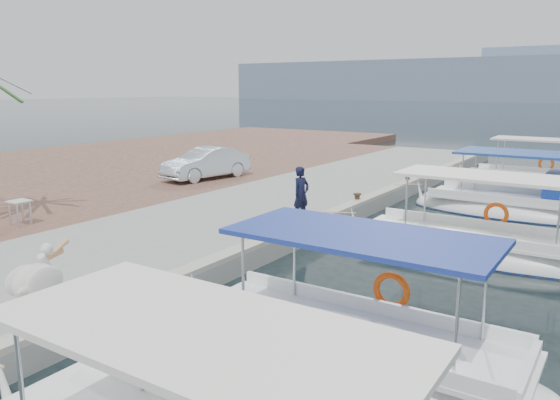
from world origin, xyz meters
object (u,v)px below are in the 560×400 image
object	(u,v)px
parked_car	(206,163)
fishing_caique_c	(474,252)
fishing_caique_e	(534,185)
pelican	(37,280)
fisherman	(301,194)
fishing_caique_b	(349,356)
fishing_caique_d	(516,209)

from	to	relation	value
parked_car	fishing_caique_c	bearing A→B (deg)	-5.97
fishing_caique_e	parked_car	xyz separation A→B (m)	(-12.17, -8.40, 1.06)
pelican	fisherman	size ratio (longest dim) A/B	0.91
fishing_caique_b	fishing_caique_d	xyz separation A→B (m)	(0.24, 13.07, 0.07)
fishing_caique_c	pelican	distance (m)	10.76
fishing_caique_d	pelican	xyz separation A→B (m)	(-5.30, -15.27, 0.92)
fishing_caique_b	fisherman	world-z (taller)	fishing_caique_b
pelican	parked_car	xyz separation A→B (m)	(-7.16, 12.92, 0.08)
fisherman	fishing_caique_b	bearing A→B (deg)	-130.85
fishing_caique_d	fishing_caique_e	distance (m)	6.06
fisherman	fishing_caique_e	bearing A→B (deg)	-7.17
parked_car	fishing_caique_b	bearing A→B (deg)	-31.08
fishing_caique_d	parked_car	xyz separation A→B (m)	(-12.46, -2.35, 0.99)
fishing_caique_e	fishing_caique_c	bearing A→B (deg)	-88.55
fishing_caique_b	parked_car	size ratio (longest dim) A/B	1.67
fishing_caique_e	fisherman	size ratio (longest dim) A/B	4.10
fishing_caique_c	parked_car	world-z (taller)	fishing_caique_c
pelican	fisherman	xyz separation A→B (m)	(0.43, 8.41, 0.22)
fishing_caique_b	fishing_caique_e	xyz separation A→B (m)	(-0.06, 19.11, 0.00)
fishing_caique_b	pelican	distance (m)	5.61
fishing_caique_b	fishing_caique_e	size ratio (longest dim) A/B	1.02
fishing_caique_c	fishing_caique_d	xyz separation A→B (m)	(-0.01, 5.95, 0.07)
fishing_caique_b	fishing_caique_c	world-z (taller)	same
fishing_caique_b	fishing_caique_c	distance (m)	7.11
fishing_caique_d	fisherman	xyz separation A→B (m)	(-4.88, -6.85, 1.14)
parked_car	fishing_caique_e	bearing A→B (deg)	44.78
pelican	parked_car	world-z (taller)	parked_car
fishing_caique_b	fisherman	xyz separation A→B (m)	(-4.64, 6.21, 1.20)
pelican	parked_car	distance (m)	14.77
pelican	fisherman	distance (m)	8.43
fishing_caique_d	fishing_caique_c	bearing A→B (deg)	-89.91
fisherman	parked_car	world-z (taller)	fisherman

